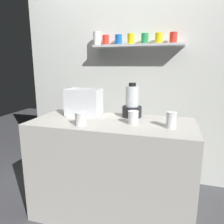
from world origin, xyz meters
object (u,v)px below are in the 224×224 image
at_px(juice_cup_orange_left, 133,118).
at_px(blender_pitcher, 132,104).
at_px(juice_cup_mango_middle, 171,121).
at_px(carrot_display_bin, 84,107).
at_px(juice_cup_pomegranate_far_left, 80,120).

bearing_deg(juice_cup_orange_left, blender_pitcher, 103.50).
relative_size(juice_cup_orange_left, juice_cup_mango_middle, 0.88).
xyz_separation_m(carrot_display_bin, juice_cup_pomegranate_far_left, (0.12, -0.34, -0.03)).
distance_m(carrot_display_bin, juice_cup_mango_middle, 0.84).
xyz_separation_m(blender_pitcher, juice_cup_mango_middle, (0.36, -0.27, -0.06)).
height_order(blender_pitcher, juice_cup_orange_left, blender_pitcher).
bearing_deg(blender_pitcher, juice_cup_pomegranate_far_left, -130.47).
relative_size(carrot_display_bin, juice_cup_orange_left, 2.90).
bearing_deg(juice_cup_mango_middle, carrot_display_bin, 165.38).
distance_m(carrot_display_bin, juice_cup_orange_left, 0.55).
height_order(juice_cup_orange_left, juice_cup_mango_middle, juice_cup_mango_middle).
distance_m(blender_pitcher, juice_cup_mango_middle, 0.45).
height_order(blender_pitcher, juice_cup_pomegranate_far_left, blender_pitcher).
distance_m(juice_cup_pomegranate_far_left, juice_cup_mango_middle, 0.71).
relative_size(carrot_display_bin, juice_cup_pomegranate_far_left, 3.00).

